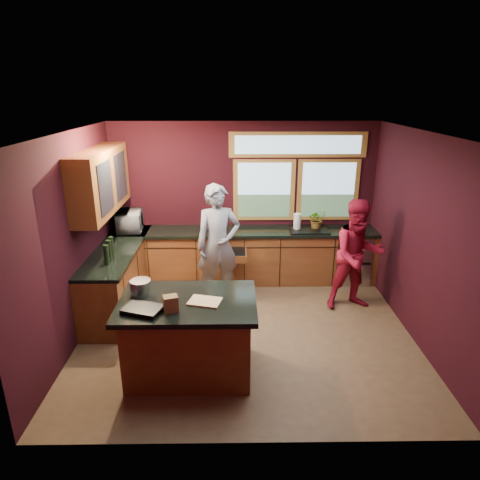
{
  "coord_description": "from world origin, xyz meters",
  "views": [
    {
      "loc": [
        -0.16,
        -5.2,
        3.2
      ],
      "look_at": [
        -0.08,
        0.4,
        1.21
      ],
      "focal_mm": 32.0,
      "sensor_mm": 36.0,
      "label": 1
    }
  ],
  "objects_px": {
    "person_red": "(357,255)",
    "stock_pot": "(141,287)",
    "cutting_board": "(205,301)",
    "person_grey": "(218,245)",
    "island": "(189,336)"
  },
  "relations": [
    {
      "from": "person_grey",
      "to": "person_red",
      "type": "distance_m",
      "value": 2.1
    },
    {
      "from": "island",
      "to": "person_red",
      "type": "relative_size",
      "value": 0.91
    },
    {
      "from": "cutting_board",
      "to": "person_red",
      "type": "bearing_deg",
      "value": 36.87
    },
    {
      "from": "person_grey",
      "to": "stock_pot",
      "type": "relative_size",
      "value": 7.85
    },
    {
      "from": "person_red",
      "to": "stock_pot",
      "type": "relative_size",
      "value": 7.1
    },
    {
      "from": "person_red",
      "to": "cutting_board",
      "type": "xyz_separation_m",
      "value": [
        -2.17,
        -1.63,
        0.1
      ]
    },
    {
      "from": "island",
      "to": "stock_pot",
      "type": "relative_size",
      "value": 6.46
    },
    {
      "from": "person_red",
      "to": "cutting_board",
      "type": "height_order",
      "value": "person_red"
    },
    {
      "from": "island",
      "to": "person_red",
      "type": "bearing_deg",
      "value": 33.65
    },
    {
      "from": "person_grey",
      "to": "person_red",
      "type": "bearing_deg",
      "value": -21.0
    },
    {
      "from": "cutting_board",
      "to": "island",
      "type": "bearing_deg",
      "value": 165.96
    },
    {
      "from": "island",
      "to": "cutting_board",
      "type": "bearing_deg",
      "value": -14.04
    },
    {
      "from": "island",
      "to": "person_grey",
      "type": "relative_size",
      "value": 0.82
    },
    {
      "from": "stock_pot",
      "to": "person_grey",
      "type": "bearing_deg",
      "value": 63.31
    },
    {
      "from": "person_grey",
      "to": "person_red",
      "type": "xyz_separation_m",
      "value": [
        2.08,
        -0.23,
        -0.09
      ]
    }
  ]
}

